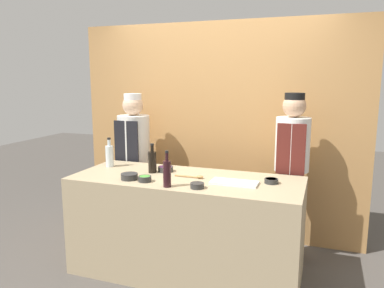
{
  "coord_description": "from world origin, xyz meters",
  "views": [
    {
      "loc": [
        1.15,
        -3.04,
        1.8
      ],
      "look_at": [
        0.0,
        0.16,
        1.19
      ],
      "focal_mm": 35.0,
      "sensor_mm": 36.0,
      "label": 1
    }
  ],
  "objects_px": {
    "sauce_bowl_purple": "(166,169)",
    "chef_left": "(134,159)",
    "sauce_bowl_red": "(129,176)",
    "bottle_wine": "(167,173)",
    "bottle_clear": "(110,155)",
    "wooden_spoon": "(193,176)",
    "chef_right": "(291,170)",
    "cutting_board": "(234,183)",
    "bottle_soy": "(152,161)",
    "sauce_bowl_yellow": "(197,185)",
    "sauce_bowl_green": "(145,178)",
    "sauce_bowl_brown": "(271,181)"
  },
  "relations": [
    {
      "from": "sauce_bowl_purple",
      "to": "chef_left",
      "type": "height_order",
      "value": "chef_left"
    },
    {
      "from": "sauce_bowl_red",
      "to": "bottle_wine",
      "type": "xyz_separation_m",
      "value": [
        0.41,
        -0.1,
        0.09
      ]
    },
    {
      "from": "bottle_clear",
      "to": "sauce_bowl_red",
      "type": "bearing_deg",
      "value": -40.34
    },
    {
      "from": "wooden_spoon",
      "to": "chef_right",
      "type": "height_order",
      "value": "chef_right"
    },
    {
      "from": "cutting_board",
      "to": "chef_left",
      "type": "distance_m",
      "value": 1.48
    },
    {
      "from": "bottle_wine",
      "to": "cutting_board",
      "type": "bearing_deg",
      "value": 28.76
    },
    {
      "from": "sauce_bowl_red",
      "to": "wooden_spoon",
      "type": "height_order",
      "value": "sauce_bowl_red"
    },
    {
      "from": "sauce_bowl_red",
      "to": "chef_left",
      "type": "relative_size",
      "value": 0.09
    },
    {
      "from": "chef_left",
      "to": "sauce_bowl_red",
      "type": "bearing_deg",
      "value": -64.02
    },
    {
      "from": "bottle_wine",
      "to": "bottle_clear",
      "type": "distance_m",
      "value": 0.95
    },
    {
      "from": "sauce_bowl_purple",
      "to": "chef_right",
      "type": "distance_m",
      "value": 1.23
    },
    {
      "from": "sauce_bowl_red",
      "to": "bottle_wine",
      "type": "distance_m",
      "value": 0.43
    },
    {
      "from": "sauce_bowl_red",
      "to": "wooden_spoon",
      "type": "xyz_separation_m",
      "value": [
        0.52,
        0.24,
        -0.02
      ]
    },
    {
      "from": "sauce_bowl_red",
      "to": "sauce_bowl_purple",
      "type": "distance_m",
      "value": 0.41
    },
    {
      "from": "sauce_bowl_red",
      "to": "bottle_soy",
      "type": "xyz_separation_m",
      "value": [
        0.09,
        0.29,
        0.08
      ]
    },
    {
      "from": "sauce_bowl_yellow",
      "to": "chef_left",
      "type": "height_order",
      "value": "chef_left"
    },
    {
      "from": "sauce_bowl_green",
      "to": "chef_left",
      "type": "distance_m",
      "value": 1.04
    },
    {
      "from": "sauce_bowl_purple",
      "to": "sauce_bowl_yellow",
      "type": "xyz_separation_m",
      "value": [
        0.46,
        -0.42,
        -0.0
      ]
    },
    {
      "from": "sauce_bowl_yellow",
      "to": "cutting_board",
      "type": "distance_m",
      "value": 0.34
    },
    {
      "from": "sauce_bowl_brown",
      "to": "sauce_bowl_yellow",
      "type": "distance_m",
      "value": 0.65
    },
    {
      "from": "sauce_bowl_brown",
      "to": "sauce_bowl_green",
      "type": "height_order",
      "value": "sauce_bowl_green"
    },
    {
      "from": "sauce_bowl_green",
      "to": "sauce_bowl_brown",
      "type": "bearing_deg",
      "value": 16.96
    },
    {
      "from": "sauce_bowl_brown",
      "to": "chef_right",
      "type": "height_order",
      "value": "chef_right"
    },
    {
      "from": "sauce_bowl_yellow",
      "to": "chef_right",
      "type": "xyz_separation_m",
      "value": [
        0.66,
        0.9,
        -0.02
      ]
    },
    {
      "from": "sauce_bowl_purple",
      "to": "bottle_soy",
      "type": "relative_size",
      "value": 0.52
    },
    {
      "from": "sauce_bowl_brown",
      "to": "bottle_wine",
      "type": "bearing_deg",
      "value": -153.47
    },
    {
      "from": "bottle_wine",
      "to": "chef_right",
      "type": "xyz_separation_m",
      "value": [
        0.91,
        0.95,
        -0.12
      ]
    },
    {
      "from": "bottle_wine",
      "to": "chef_right",
      "type": "bearing_deg",
      "value": 46.21
    },
    {
      "from": "sauce_bowl_brown",
      "to": "cutting_board",
      "type": "bearing_deg",
      "value": -157.49
    },
    {
      "from": "wooden_spoon",
      "to": "chef_left",
      "type": "xyz_separation_m",
      "value": [
        -0.93,
        0.61,
        -0.04
      ]
    },
    {
      "from": "sauce_bowl_purple",
      "to": "cutting_board",
      "type": "height_order",
      "value": "sauce_bowl_purple"
    },
    {
      "from": "sauce_bowl_yellow",
      "to": "cutting_board",
      "type": "height_order",
      "value": "sauce_bowl_yellow"
    },
    {
      "from": "bottle_clear",
      "to": "wooden_spoon",
      "type": "relative_size",
      "value": 1.07
    },
    {
      "from": "cutting_board",
      "to": "chef_left",
      "type": "height_order",
      "value": "chef_left"
    },
    {
      "from": "sauce_bowl_red",
      "to": "bottle_soy",
      "type": "distance_m",
      "value": 0.31
    },
    {
      "from": "cutting_board",
      "to": "wooden_spoon",
      "type": "distance_m",
      "value": 0.39
    },
    {
      "from": "bottle_soy",
      "to": "bottle_clear",
      "type": "distance_m",
      "value": 0.52
    },
    {
      "from": "sauce_bowl_green",
      "to": "bottle_clear",
      "type": "distance_m",
      "value": 0.7
    },
    {
      "from": "sauce_bowl_green",
      "to": "wooden_spoon",
      "type": "distance_m",
      "value": 0.44
    },
    {
      "from": "sauce_bowl_purple",
      "to": "cutting_board",
      "type": "relative_size",
      "value": 0.36
    },
    {
      "from": "wooden_spoon",
      "to": "chef_right",
      "type": "bearing_deg",
      "value": 37.59
    },
    {
      "from": "sauce_bowl_red",
      "to": "sauce_bowl_green",
      "type": "height_order",
      "value": "sauce_bowl_red"
    },
    {
      "from": "sauce_bowl_purple",
      "to": "cutting_board",
      "type": "bearing_deg",
      "value": -14.65
    },
    {
      "from": "sauce_bowl_purple",
      "to": "bottle_soy",
      "type": "bearing_deg",
      "value": -141.9
    },
    {
      "from": "sauce_bowl_yellow",
      "to": "sauce_bowl_purple",
      "type": "bearing_deg",
      "value": 138.15
    },
    {
      "from": "sauce_bowl_brown",
      "to": "sauce_bowl_red",
      "type": "bearing_deg",
      "value": -165.98
    },
    {
      "from": "bottle_wine",
      "to": "wooden_spoon",
      "type": "distance_m",
      "value": 0.37
    },
    {
      "from": "sauce_bowl_green",
      "to": "chef_right",
      "type": "distance_m",
      "value": 1.44
    },
    {
      "from": "bottle_wine",
      "to": "chef_right",
      "type": "relative_size",
      "value": 0.18
    },
    {
      "from": "chef_left",
      "to": "chef_right",
      "type": "height_order",
      "value": "chef_right"
    }
  ]
}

